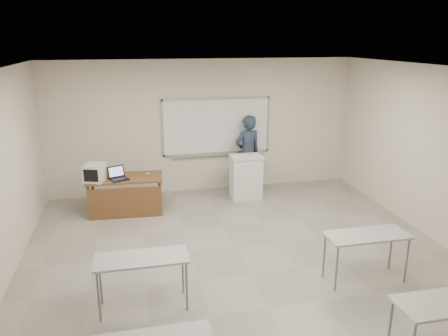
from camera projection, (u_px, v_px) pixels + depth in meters
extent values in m
cube|color=gray|center=(250.00, 274.00, 6.61)|extent=(7.00, 8.00, 0.01)
cube|color=white|center=(216.00, 126.00, 9.95)|extent=(2.40, 0.03, 1.20)
cube|color=#B7BABC|center=(216.00, 99.00, 9.77)|extent=(2.48, 0.04, 0.04)
cube|color=#B7BABC|center=(217.00, 152.00, 10.13)|extent=(2.48, 0.04, 0.04)
cube|color=#B7BABC|center=(163.00, 128.00, 9.70)|extent=(0.04, 0.04, 1.28)
cube|color=#B7BABC|center=(268.00, 124.00, 10.20)|extent=(0.04, 0.04, 1.28)
cube|color=#B7BABC|center=(217.00, 155.00, 10.10)|extent=(2.16, 0.07, 0.02)
cube|color=#A7A9A3|center=(141.00, 258.00, 5.60)|extent=(1.20, 0.50, 0.03)
cylinder|color=slate|center=(99.00, 297.00, 5.41)|extent=(0.03, 0.03, 0.70)
cylinder|color=slate|center=(187.00, 287.00, 5.64)|extent=(0.03, 0.03, 0.70)
cylinder|color=slate|center=(100.00, 280.00, 5.78)|extent=(0.03, 0.03, 0.70)
cylinder|color=slate|center=(183.00, 271.00, 6.01)|extent=(0.03, 0.03, 0.70)
cube|color=#A7A9A3|center=(367.00, 235.00, 6.27)|extent=(1.20, 0.50, 0.03)
cylinder|color=slate|center=(337.00, 269.00, 6.07)|extent=(0.03, 0.03, 0.70)
cylinder|color=slate|center=(407.00, 261.00, 6.30)|extent=(0.03, 0.03, 0.70)
cylinder|color=slate|center=(324.00, 255.00, 6.44)|extent=(0.03, 0.03, 0.70)
cylinder|color=slate|center=(391.00, 248.00, 6.67)|extent=(0.03, 0.03, 0.70)
cylinder|color=slate|center=(390.00, 327.00, 4.85)|extent=(0.03, 0.03, 0.70)
cube|color=brown|center=(125.00, 178.00, 8.78)|extent=(1.49, 0.74, 0.04)
cube|color=brown|center=(126.00, 203.00, 8.57)|extent=(1.41, 0.03, 0.63)
cylinder|color=#43310E|center=(90.00, 203.00, 8.45)|extent=(0.06, 0.06, 0.71)
cylinder|color=#43310E|center=(161.00, 198.00, 8.74)|extent=(0.06, 0.06, 0.71)
cylinder|color=#43310E|center=(92.00, 193.00, 9.04)|extent=(0.06, 0.06, 0.71)
cylinder|color=#43310E|center=(159.00, 188.00, 9.32)|extent=(0.06, 0.06, 0.71)
cube|color=white|center=(246.00, 178.00, 9.63)|extent=(0.65, 0.47, 0.93)
cube|color=white|center=(246.00, 157.00, 9.49)|extent=(0.69, 0.51, 0.04)
cube|color=beige|center=(95.00, 172.00, 8.52)|extent=(0.35, 0.37, 0.33)
cube|color=beige|center=(95.00, 175.00, 8.33)|extent=(0.37, 0.04, 0.35)
cube|color=black|center=(95.00, 176.00, 8.31)|extent=(0.28, 0.01, 0.24)
cube|color=black|center=(119.00, 179.00, 8.58)|extent=(0.34, 0.25, 0.02)
cube|color=black|center=(119.00, 179.00, 8.57)|extent=(0.28, 0.14, 0.01)
cube|color=black|center=(119.00, 171.00, 8.69)|extent=(0.34, 0.07, 0.23)
cube|color=#7E90C1|center=(119.00, 171.00, 8.68)|extent=(0.29, 0.05, 0.18)
ellipsoid|color=#9EA1A5|center=(148.00, 174.00, 8.91)|extent=(0.11, 0.09, 0.04)
cube|color=beige|center=(239.00, 155.00, 9.53)|extent=(0.41, 0.16, 0.02)
imported|color=black|center=(248.00, 153.00, 10.08)|extent=(0.73, 0.58, 1.76)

